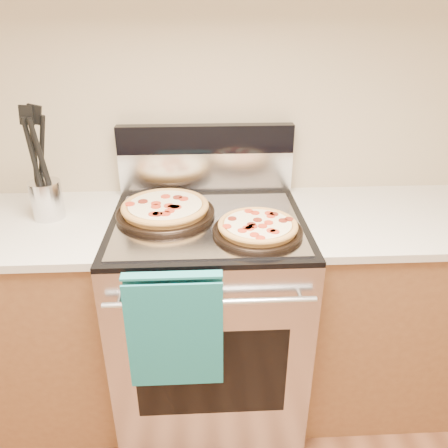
{
  "coord_description": "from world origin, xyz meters",
  "views": [
    {
      "loc": [
        -0.02,
        0.11,
        1.66
      ],
      "look_at": [
        0.06,
        1.55,
        0.95
      ],
      "focal_mm": 35.0,
      "sensor_mm": 36.0,
      "label": 1
    }
  ],
  "objects_px": {
    "pepperoni_pizza_back": "(165,209)",
    "utensil_crock": "(47,200)",
    "range_body": "(209,317)",
    "pepperoni_pizza_front": "(258,228)"
  },
  "relations": [
    {
      "from": "pepperoni_pizza_back",
      "to": "utensil_crock",
      "type": "xyz_separation_m",
      "value": [
        -0.47,
        0.04,
        0.03
      ]
    },
    {
      "from": "range_body",
      "to": "pepperoni_pizza_back",
      "type": "distance_m",
      "value": 0.53
    },
    {
      "from": "range_body",
      "to": "pepperoni_pizza_front",
      "type": "relative_size",
      "value": 2.77
    },
    {
      "from": "pepperoni_pizza_back",
      "to": "utensil_crock",
      "type": "bearing_deg",
      "value": 175.23
    },
    {
      "from": "pepperoni_pizza_back",
      "to": "utensil_crock",
      "type": "height_order",
      "value": "utensil_crock"
    },
    {
      "from": "pepperoni_pizza_front",
      "to": "utensil_crock",
      "type": "bearing_deg",
      "value": 165.38
    },
    {
      "from": "pepperoni_pizza_front",
      "to": "utensil_crock",
      "type": "height_order",
      "value": "utensil_crock"
    },
    {
      "from": "utensil_crock",
      "to": "pepperoni_pizza_back",
      "type": "bearing_deg",
      "value": -4.77
    },
    {
      "from": "pepperoni_pizza_back",
      "to": "range_body",
      "type": "bearing_deg",
      "value": -14.45
    },
    {
      "from": "pepperoni_pizza_front",
      "to": "pepperoni_pizza_back",
      "type": "bearing_deg",
      "value": 153.47
    }
  ]
}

